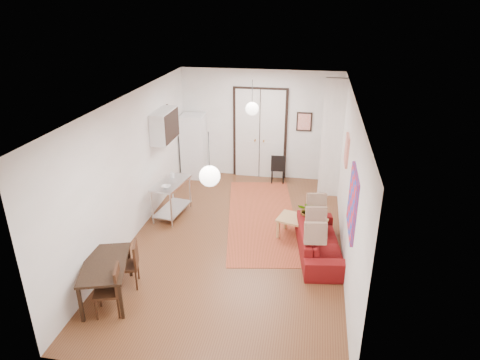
% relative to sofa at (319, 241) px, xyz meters
% --- Properties ---
extents(floor, '(7.00, 7.00, 0.00)m').
position_rel_sofa_xyz_m(floor, '(-1.66, 0.20, -0.28)').
color(floor, brown).
rests_on(floor, ground).
extents(ceiling, '(4.20, 7.00, 0.02)m').
position_rel_sofa_xyz_m(ceiling, '(-1.66, 0.20, 2.62)').
color(ceiling, white).
rests_on(ceiling, wall_back).
extents(wall_back, '(4.20, 0.02, 2.90)m').
position_rel_sofa_xyz_m(wall_back, '(-1.66, 3.70, 1.17)').
color(wall_back, silver).
rests_on(wall_back, floor).
extents(wall_front, '(4.20, 0.02, 2.90)m').
position_rel_sofa_xyz_m(wall_front, '(-1.66, -3.30, 1.17)').
color(wall_front, silver).
rests_on(wall_front, floor).
extents(wall_left, '(0.02, 7.00, 2.90)m').
position_rel_sofa_xyz_m(wall_left, '(-3.76, 0.20, 1.17)').
color(wall_left, silver).
rests_on(wall_left, floor).
extents(wall_right, '(0.02, 7.00, 2.90)m').
position_rel_sofa_xyz_m(wall_right, '(0.44, 0.20, 1.17)').
color(wall_right, silver).
rests_on(wall_right, floor).
extents(double_doors, '(1.44, 0.06, 2.50)m').
position_rel_sofa_xyz_m(double_doors, '(-1.66, 3.66, 0.92)').
color(double_doors, silver).
rests_on(double_doors, wall_back).
extents(stub_partition, '(0.50, 0.10, 2.90)m').
position_rel_sofa_xyz_m(stub_partition, '(0.19, 2.75, 1.17)').
color(stub_partition, silver).
rests_on(stub_partition, floor).
extents(wall_cabinet, '(0.35, 1.00, 0.70)m').
position_rel_sofa_xyz_m(wall_cabinet, '(-3.58, 1.70, 1.62)').
color(wall_cabinet, silver).
rests_on(wall_cabinet, wall_left).
extents(painting_popart, '(0.05, 1.00, 1.00)m').
position_rel_sofa_xyz_m(painting_popart, '(0.42, -1.05, 1.37)').
color(painting_popart, red).
rests_on(painting_popart, wall_right).
extents(painting_abstract, '(0.05, 0.50, 0.60)m').
position_rel_sofa_xyz_m(painting_abstract, '(0.42, 1.00, 1.52)').
color(painting_abstract, '#EEE3C6').
rests_on(painting_abstract, wall_right).
extents(poster_back, '(0.40, 0.03, 0.50)m').
position_rel_sofa_xyz_m(poster_back, '(-0.51, 3.67, 1.32)').
color(poster_back, red).
rests_on(poster_back, wall_back).
extents(print_left, '(0.03, 0.44, 0.54)m').
position_rel_sofa_xyz_m(print_left, '(-3.73, 2.20, 1.67)').
color(print_left, olive).
rests_on(print_left, wall_left).
extents(pendant_back, '(0.30, 0.30, 0.80)m').
position_rel_sofa_xyz_m(pendant_back, '(-1.66, 2.20, 1.97)').
color(pendant_back, white).
rests_on(pendant_back, ceiling).
extents(pendant_front, '(0.30, 0.30, 0.80)m').
position_rel_sofa_xyz_m(pendant_front, '(-1.66, -1.80, 1.97)').
color(pendant_front, white).
rests_on(pendant_front, ceiling).
extents(kilim_rug, '(2.11, 4.11, 0.01)m').
position_rel_sofa_xyz_m(kilim_rug, '(-1.27, 1.27, -0.28)').
color(kilim_rug, '#AC402B').
rests_on(kilim_rug, floor).
extents(sofa, '(1.02, 2.03, 0.57)m').
position_rel_sofa_xyz_m(sofa, '(0.00, 0.00, 0.00)').
color(sofa, maroon).
rests_on(sofa, floor).
extents(coffee_table, '(1.08, 0.78, 0.43)m').
position_rel_sofa_xyz_m(coffee_table, '(-0.36, 0.53, 0.09)').
color(coffee_table, tan).
rests_on(coffee_table, floor).
extents(potted_plant, '(0.45, 0.42, 0.42)m').
position_rel_sofa_xyz_m(potted_plant, '(-0.26, 0.53, 0.35)').
color(potted_plant, '#406E31').
rests_on(potted_plant, coffee_table).
extents(kitchen_counter, '(0.68, 1.13, 0.82)m').
position_rel_sofa_xyz_m(kitchen_counter, '(-3.28, 1.03, 0.23)').
color(kitchen_counter, silver).
rests_on(kitchen_counter, floor).
extents(bowl, '(0.22, 0.22, 0.05)m').
position_rel_sofa_xyz_m(bowl, '(-3.28, 0.73, 0.56)').
color(bowl, beige).
rests_on(bowl, kitchen_counter).
extents(soap_bottle, '(0.09, 0.09, 0.17)m').
position_rel_sofa_xyz_m(soap_bottle, '(-3.33, 1.28, 0.62)').
color(soap_bottle, teal).
rests_on(soap_bottle, kitchen_counter).
extents(fridge, '(0.65, 0.65, 1.73)m').
position_rel_sofa_xyz_m(fridge, '(-3.41, 3.35, 0.58)').
color(fridge, white).
rests_on(fridge, floor).
extents(dining_table, '(1.00, 1.34, 0.66)m').
position_rel_sofa_xyz_m(dining_table, '(-3.41, -1.92, 0.30)').
color(dining_table, black).
rests_on(dining_table, floor).
extents(dining_chair_near, '(0.48, 0.60, 0.82)m').
position_rel_sofa_xyz_m(dining_chair_near, '(-3.22, -1.49, 0.19)').
color(dining_chair_near, '#3A1F12').
rests_on(dining_chair_near, floor).
extents(dining_chair_far, '(0.48, 0.60, 0.82)m').
position_rel_sofa_xyz_m(dining_chair_far, '(-3.22, -2.19, 0.19)').
color(dining_chair_far, '#3A1F12').
rests_on(dining_chair_far, floor).
extents(black_side_chair, '(0.39, 0.39, 0.80)m').
position_rel_sofa_xyz_m(black_side_chair, '(-1.12, 3.43, 0.18)').
color(black_side_chair, black).
rests_on(black_side_chair, floor).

